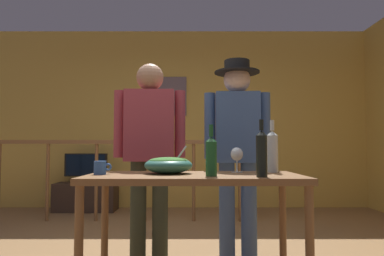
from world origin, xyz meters
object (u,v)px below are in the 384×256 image
object	(u,v)px
wine_glass	(235,155)
person_standing_left	(148,143)
serving_table	(192,188)
wine_bottle_green	(210,155)
salad_bowl	(167,164)
framed_picture	(165,96)
flat_screen_tv	(84,166)
person_standing_right	(236,141)
tv_console	(84,197)
stair_railing	(137,167)
mug_blue	(99,168)
wine_bottle_dark	(260,153)
wine_bottle_clear	(271,150)

from	to	relation	value
wine_glass	person_standing_left	bearing A→B (deg)	144.84
serving_table	wine_bottle_green	world-z (taller)	wine_bottle_green
salad_bowl	framed_picture	bearing A→B (deg)	94.37
flat_screen_tv	wine_glass	world-z (taller)	wine_glass
wine_bottle_green	person_standing_right	world-z (taller)	person_standing_right
tv_console	person_standing_right	size ratio (longest dim) A/B	0.54
serving_table	salad_bowl	xyz separation A→B (m)	(-0.17, 0.07, 0.15)
wine_glass	serving_table	bearing A→B (deg)	-147.70
person_standing_right	stair_railing	bearing A→B (deg)	-55.52
tv_console	mug_blue	distance (m)	3.29
stair_railing	mug_blue	distance (m)	2.35
serving_table	person_standing_right	bearing A→B (deg)	60.99
salad_bowl	mug_blue	world-z (taller)	salad_bowl
person_standing_right	person_standing_left	bearing A→B (deg)	1.79
flat_screen_tv	salad_bowl	bearing A→B (deg)	-64.25
framed_picture	wine_bottle_green	distance (m)	3.66
wine_bottle_green	tv_console	bearing A→B (deg)	117.85
wine_glass	person_standing_right	distance (m)	0.48
wine_bottle_dark	wine_bottle_green	xyz separation A→B (m)	(-0.29, 0.05, -0.02)
framed_picture	stair_railing	distance (m)	1.51
framed_picture	wine_bottle_green	size ratio (longest dim) A/B	2.06
person_standing_left	serving_table	bearing A→B (deg)	117.21
framed_picture	person_standing_left	world-z (taller)	framed_picture
wine_bottle_dark	wine_bottle_green	bearing A→B (deg)	169.85
framed_picture	stair_railing	xyz separation A→B (m)	(-0.29, -1.03, -1.07)
framed_picture	wine_bottle_dark	world-z (taller)	framed_picture
serving_table	wine_bottle_green	size ratio (longest dim) A/B	4.39
salad_bowl	wine_bottle_green	distance (m)	0.36
flat_screen_tv	wine_bottle_dark	size ratio (longest dim) A/B	1.86
salad_bowl	person_standing_right	size ratio (longest dim) A/B	0.19
stair_railing	wine_glass	bearing A→B (deg)	-64.78
serving_table	person_standing_right	size ratio (longest dim) A/B	0.81
wine_bottle_clear	person_standing_right	xyz separation A→B (m)	(-0.18, 0.47, 0.07)
flat_screen_tv	serving_table	distance (m)	3.43
mug_blue	serving_table	bearing A→B (deg)	1.06
framed_picture	serving_table	xyz separation A→B (m)	(0.42, -3.36, -1.08)
tv_console	person_standing_right	world-z (taller)	person_standing_right
flat_screen_tv	wine_bottle_clear	bearing A→B (deg)	-52.95
person_standing_right	wine_glass	bearing A→B (deg)	83.91
tv_console	salad_bowl	world-z (taller)	salad_bowl
mug_blue	person_standing_right	world-z (taller)	person_standing_right
wine_glass	mug_blue	xyz separation A→B (m)	(-0.90, -0.20, -0.08)
wine_bottle_clear	tv_console	bearing A→B (deg)	126.74
serving_table	salad_bowl	bearing A→B (deg)	158.58
stair_railing	flat_screen_tv	size ratio (longest dim) A/B	6.20
flat_screen_tv	wine_bottle_dark	bearing A→B (deg)	-58.41
stair_railing	wine_bottle_clear	distance (m)	2.49
flat_screen_tv	wine_bottle_dark	world-z (taller)	wine_bottle_dark
person_standing_left	person_standing_right	xyz separation A→B (m)	(0.73, 0.00, 0.02)
framed_picture	flat_screen_tv	world-z (taller)	framed_picture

